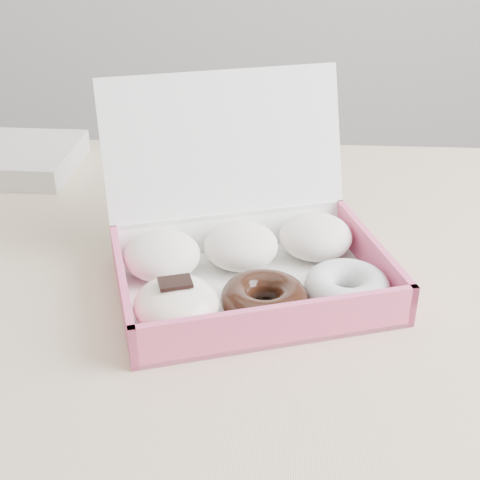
{
  "coord_description": "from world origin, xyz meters",
  "views": [
    {
      "loc": [
        0.04,
        -0.74,
        1.18
      ],
      "look_at": [
        0.0,
        -0.07,
        0.81
      ],
      "focal_mm": 50.0,
      "sensor_mm": 36.0,
      "label": 1
    }
  ],
  "objects": [
    {
      "name": "table",
      "position": [
        0.0,
        0.0,
        0.67
      ],
      "size": [
        1.2,
        0.8,
        0.75
      ],
      "color": "tan",
      "rests_on": "ground"
    },
    {
      "name": "donut_box",
      "position": [
        0.01,
        -0.07,
        0.79
      ],
      "size": [
        0.38,
        0.36,
        0.22
      ],
      "rotation": [
        0.0,
        0.0,
        0.3
      ],
      "color": "white",
      "rests_on": "table"
    },
    {
      "name": "newspapers",
      "position": [
        -0.41,
        0.26,
        0.77
      ],
      "size": [
        0.24,
        0.19,
        0.04
      ],
      "primitive_type": "cube",
      "rotation": [
        0.0,
        0.0,
        -0.02
      ],
      "color": "silver",
      "rests_on": "table"
    }
  ]
}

